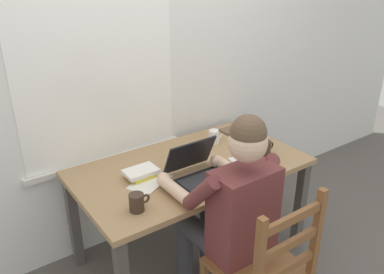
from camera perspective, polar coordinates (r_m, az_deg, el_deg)
ground_plane at (r=2.89m, az=-0.15°, el=-16.50°), size 8.00×8.00×0.00m
back_wall at (r=2.67m, az=-6.47°, el=11.34°), size 6.00×0.08×2.60m
desk at (r=2.53m, az=-0.17°, el=-5.77°), size 1.45×0.82×0.70m
seated_person at (r=2.13m, az=5.49°, el=-10.22°), size 0.50×0.60×1.25m
wooden_chair at (r=2.11m, az=10.45°, el=-18.63°), size 0.42×0.42×0.94m
laptop at (r=2.32m, az=1.07°, el=-4.94°), size 0.33×0.32×0.22m
computer_mouse at (r=2.45m, az=6.53°, el=-4.26°), size 0.06×0.10×0.03m
coffee_mug_white at (r=2.77m, az=3.29°, el=0.06°), size 0.11×0.08×0.10m
coffee_mug_dark at (r=2.06m, az=-8.00°, el=-9.40°), size 0.12×0.08×0.10m
coffee_mug_spare at (r=2.65m, az=10.65°, el=-1.55°), size 0.11×0.07×0.10m
book_stack_main at (r=2.36m, az=-7.46°, el=-5.26°), size 0.20×0.14×0.05m
paper_pile_near_laptop at (r=2.31m, az=-6.15°, el=-6.57°), size 0.30×0.24×0.01m
paper_pile_back_corner at (r=2.54m, az=8.30°, el=-3.60°), size 0.25×0.23×0.01m
landscape_photo_print at (r=2.85m, az=8.36°, el=-0.47°), size 0.15×0.12×0.00m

